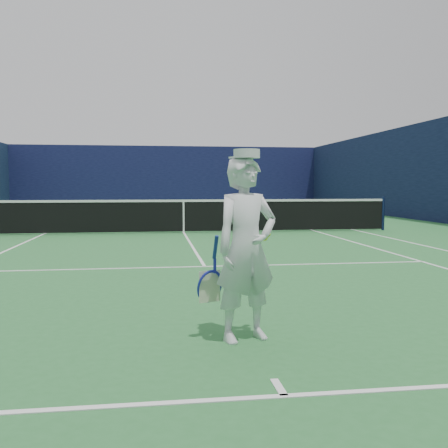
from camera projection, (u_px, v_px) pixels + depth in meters
The scene contains 5 objects.
ground at pixel (184, 233), 15.15m from camera, with size 80.00×80.00×0.00m, color #2A6F34.
court_markings at pixel (184, 233), 15.14m from camera, with size 11.03×23.83×0.01m.
windscreen_fence at pixel (183, 167), 14.99m from camera, with size 20.12×36.12×4.00m.
tennis_net at pixel (184, 214), 15.10m from camera, with size 12.88×0.09×1.07m.
tennis_player at pixel (246, 248), 4.60m from camera, with size 0.85×0.60×1.77m.
Camera 1 is at (-0.87, -15.10, 1.44)m, focal length 40.00 mm.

